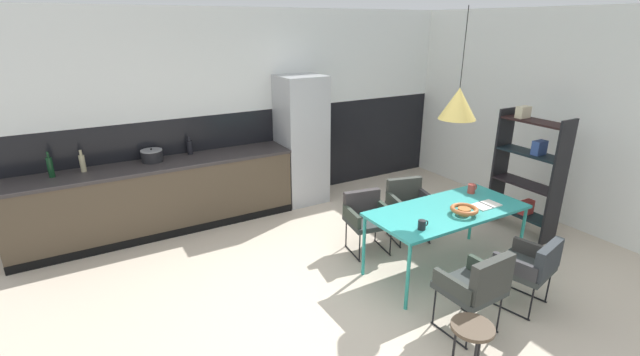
{
  "coord_description": "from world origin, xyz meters",
  "views": [
    {
      "loc": [
        -2.32,
        -2.91,
        2.59
      ],
      "look_at": [
        -0.08,
        0.94,
        1.0
      ],
      "focal_mm": 24.37,
      "sensor_mm": 36.0,
      "label": 1
    }
  ],
  "objects_px": {
    "bottle_oil_tall": "(82,163)",
    "pendant_lamp_over_table_near": "(458,103)",
    "armchair_head_of_table": "(532,263)",
    "refrigerator_column": "(301,140)",
    "open_shelf_unit": "(528,170)",
    "bottle_wine_green": "(50,167)",
    "side_stool": "(472,331)",
    "armchair_far_side": "(478,283)",
    "bottle_spice_small": "(190,147)",
    "mug_dark_espresso": "(422,225)",
    "mug_tall_blue": "(472,189)",
    "fruit_bowl": "(464,210)",
    "open_book": "(486,205)",
    "armchair_by_stool": "(366,213)",
    "dining_table": "(447,213)",
    "armchair_facing_counter": "(408,200)",
    "cooking_pot": "(152,156)"
  },
  "relations": [
    {
      "from": "fruit_bowl",
      "to": "open_book",
      "type": "height_order",
      "value": "fruit_bowl"
    },
    {
      "from": "open_shelf_unit",
      "to": "bottle_oil_tall",
      "type": "bearing_deg",
      "value": -117.19
    },
    {
      "from": "armchair_far_side",
      "to": "side_stool",
      "type": "height_order",
      "value": "armchair_far_side"
    },
    {
      "from": "dining_table",
      "to": "mug_dark_espresso",
      "type": "distance_m",
      "value": 0.62
    },
    {
      "from": "armchair_far_side",
      "to": "bottle_oil_tall",
      "type": "relative_size",
      "value": 3.01
    },
    {
      "from": "mug_dark_espresso",
      "to": "mug_tall_blue",
      "type": "relative_size",
      "value": 0.89
    },
    {
      "from": "side_stool",
      "to": "armchair_far_side",
      "type": "bearing_deg",
      "value": 37.55
    },
    {
      "from": "open_book",
      "to": "side_stool",
      "type": "xyz_separation_m",
      "value": [
        -1.39,
        -1.09,
        -0.32
      ]
    },
    {
      "from": "armchair_far_side",
      "to": "open_book",
      "type": "relative_size",
      "value": 2.62
    },
    {
      "from": "mug_dark_espresso",
      "to": "open_shelf_unit",
      "type": "height_order",
      "value": "open_shelf_unit"
    },
    {
      "from": "open_book",
      "to": "bottle_oil_tall",
      "type": "bearing_deg",
      "value": 142.48
    },
    {
      "from": "open_book",
      "to": "cooking_pot",
      "type": "height_order",
      "value": "cooking_pot"
    },
    {
      "from": "armchair_far_side",
      "to": "side_stool",
      "type": "bearing_deg",
      "value": -144.2
    },
    {
      "from": "pendant_lamp_over_table_near",
      "to": "bottle_spice_small",
      "type": "bearing_deg",
      "value": 125.46
    },
    {
      "from": "armchair_far_side",
      "to": "fruit_bowl",
      "type": "xyz_separation_m",
      "value": [
        0.59,
        0.73,
        0.27
      ]
    },
    {
      "from": "refrigerator_column",
      "to": "mug_tall_blue",
      "type": "xyz_separation_m",
      "value": [
        0.97,
        -2.38,
        -0.16
      ]
    },
    {
      "from": "open_shelf_unit",
      "to": "side_stool",
      "type": "bearing_deg",
      "value": -60.69
    },
    {
      "from": "mug_dark_espresso",
      "to": "open_book",
      "type": "bearing_deg",
      "value": 4.54
    },
    {
      "from": "mug_tall_blue",
      "to": "cooking_pot",
      "type": "height_order",
      "value": "cooking_pot"
    },
    {
      "from": "dining_table",
      "to": "armchair_facing_counter",
      "type": "relative_size",
      "value": 2.31
    },
    {
      "from": "armchair_facing_counter",
      "to": "side_stool",
      "type": "distance_m",
      "value": 2.35
    },
    {
      "from": "armchair_by_stool",
      "to": "side_stool",
      "type": "xyz_separation_m",
      "value": [
        -0.51,
        -2.05,
        -0.04
      ]
    },
    {
      "from": "armchair_facing_counter",
      "to": "armchair_head_of_table",
      "type": "relative_size",
      "value": 1.05
    },
    {
      "from": "refrigerator_column",
      "to": "armchair_head_of_table",
      "type": "distance_m",
      "value": 3.55
    },
    {
      "from": "mug_tall_blue",
      "to": "bottle_oil_tall",
      "type": "bearing_deg",
      "value": 147.04
    },
    {
      "from": "armchair_head_of_table",
      "to": "mug_tall_blue",
      "type": "xyz_separation_m",
      "value": [
        0.37,
        1.09,
        0.32
      ]
    },
    {
      "from": "bottle_wine_green",
      "to": "side_stool",
      "type": "bearing_deg",
      "value": -55.95
    },
    {
      "from": "armchair_far_side",
      "to": "mug_dark_espresso",
      "type": "height_order",
      "value": "mug_dark_espresso"
    },
    {
      "from": "armchair_by_stool",
      "to": "mug_tall_blue",
      "type": "bearing_deg",
      "value": 158.9
    },
    {
      "from": "armchair_head_of_table",
      "to": "pendant_lamp_over_table_near",
      "type": "bearing_deg",
      "value": 89.98
    },
    {
      "from": "bottle_oil_tall",
      "to": "pendant_lamp_over_table_near",
      "type": "bearing_deg",
      "value": -39.34
    },
    {
      "from": "cooking_pot",
      "to": "open_shelf_unit",
      "type": "distance_m",
      "value": 4.78
    },
    {
      "from": "open_book",
      "to": "mug_tall_blue",
      "type": "height_order",
      "value": "mug_tall_blue"
    },
    {
      "from": "fruit_bowl",
      "to": "bottle_wine_green",
      "type": "height_order",
      "value": "bottle_wine_green"
    },
    {
      "from": "fruit_bowl",
      "to": "bottle_spice_small",
      "type": "height_order",
      "value": "bottle_spice_small"
    },
    {
      "from": "open_book",
      "to": "side_stool",
      "type": "distance_m",
      "value": 1.8
    },
    {
      "from": "open_book",
      "to": "bottle_wine_green",
      "type": "distance_m",
      "value": 4.91
    },
    {
      "from": "cooking_pot",
      "to": "bottle_oil_tall",
      "type": "relative_size",
      "value": 1.01
    },
    {
      "from": "bottle_spice_small",
      "to": "bottle_oil_tall",
      "type": "bearing_deg",
      "value": -175.61
    },
    {
      "from": "open_book",
      "to": "open_shelf_unit",
      "type": "relative_size",
      "value": 0.19
    },
    {
      "from": "mug_tall_blue",
      "to": "bottle_oil_tall",
      "type": "height_order",
      "value": "bottle_oil_tall"
    },
    {
      "from": "dining_table",
      "to": "fruit_bowl",
      "type": "bearing_deg",
      "value": -77.04
    },
    {
      "from": "armchair_head_of_table",
      "to": "refrigerator_column",
      "type": "bearing_deg",
      "value": 86.78
    },
    {
      "from": "armchair_by_stool",
      "to": "dining_table",
      "type": "bearing_deg",
      "value": 129.16
    },
    {
      "from": "refrigerator_column",
      "to": "bottle_wine_green",
      "type": "xyz_separation_m",
      "value": [
        -3.2,
        0.08,
        0.09
      ]
    },
    {
      "from": "armchair_facing_counter",
      "to": "fruit_bowl",
      "type": "distance_m",
      "value": 1.04
    },
    {
      "from": "armchair_far_side",
      "to": "cooking_pot",
      "type": "bearing_deg",
      "value": 116.46
    },
    {
      "from": "armchair_far_side",
      "to": "pendant_lamp_over_table_near",
      "type": "relative_size",
      "value": 0.76
    },
    {
      "from": "armchair_far_side",
      "to": "cooking_pot",
      "type": "xyz_separation_m",
      "value": [
        -1.94,
        3.61,
        0.48
      ]
    },
    {
      "from": "armchair_facing_counter",
      "to": "pendant_lamp_over_table_near",
      "type": "bearing_deg",
      "value": 91.99
    }
  ]
}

